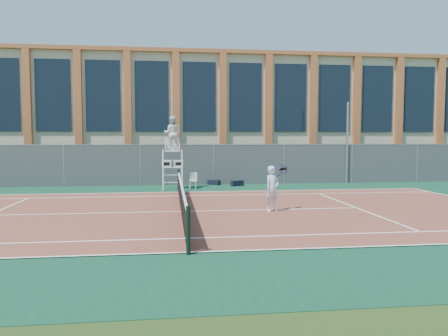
{
  "coord_description": "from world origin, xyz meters",
  "views": [
    {
      "loc": [
        -0.38,
        -15.17,
        2.61
      ],
      "look_at": [
        1.86,
        3.0,
        1.33
      ],
      "focal_mm": 35.0,
      "sensor_mm": 36.0,
      "label": 1
    }
  ],
  "objects": [
    {
      "name": "apron",
      "position": [
        0.0,
        1.0,
        0.01
      ],
      "size": [
        36.0,
        20.0,
        0.01
      ],
      "primitive_type": "cube",
      "color": "#0C3723",
      "rests_on": "ground"
    },
    {
      "name": "plastic_chair",
      "position": [
        0.77,
        7.08,
        0.48
      ],
      "size": [
        0.45,
        0.45,
        0.81
      ],
      "color": "silver",
      "rests_on": "apron"
    },
    {
      "name": "fence",
      "position": [
        0.0,
        8.8,
        1.1
      ],
      "size": [
        40.0,
        0.06,
        2.2
      ],
      "primitive_type": null,
      "color": "#595E60",
      "rests_on": "ground"
    },
    {
      "name": "steel_pole",
      "position": [
        9.65,
        8.7,
        2.31
      ],
      "size": [
        0.12,
        0.12,
        4.62
      ],
      "primitive_type": "cylinder",
      "color": "#9EA0A5",
      "rests_on": "ground"
    },
    {
      "name": "hedge",
      "position": [
        0.0,
        10.0,
        1.1
      ],
      "size": [
        40.0,
        1.4,
        2.2
      ],
      "primitive_type": "cube",
      "color": "black",
      "rests_on": "ground"
    },
    {
      "name": "building",
      "position": [
        0.0,
        17.95,
        4.15
      ],
      "size": [
        45.0,
        10.6,
        8.22
      ],
      "color": "beige",
      "rests_on": "ground"
    },
    {
      "name": "tennis_player",
      "position": [
        3.16,
        -0.32,
        0.83
      ],
      "size": [
        0.96,
        0.73,
        1.62
      ],
      "color": "silver",
      "rests_on": "tennis_court"
    },
    {
      "name": "umpire_chair",
      "position": [
        -0.28,
        7.05,
        2.72
      ],
      "size": [
        1.04,
        1.6,
        3.73
      ],
      "color": "white",
      "rests_on": "ground"
    },
    {
      "name": "ground",
      "position": [
        0.0,
        0.0,
        0.0
      ],
      "size": [
        120.0,
        120.0,
        0.0
      ],
      "primitive_type": "plane",
      "color": "#233814"
    },
    {
      "name": "sports_bag_near",
      "position": [
        3.17,
        7.88,
        0.16
      ],
      "size": [
        0.74,
        0.55,
        0.29
      ],
      "primitive_type": "cube",
      "rotation": [
        0.0,
        0.0,
        0.44
      ],
      "color": "black",
      "rests_on": "apron"
    },
    {
      "name": "tennis_court",
      "position": [
        0.0,
        0.0,
        0.02
      ],
      "size": [
        23.77,
        10.97,
        0.02
      ],
      "primitive_type": "cube",
      "color": "brown",
      "rests_on": "apron"
    },
    {
      "name": "sports_bag_far",
      "position": [
        1.99,
        8.6,
        0.14
      ],
      "size": [
        0.72,
        0.61,
        0.27
      ],
      "primitive_type": "cube",
      "rotation": [
        0.0,
        0.0,
        -0.59
      ],
      "color": "black",
      "rests_on": "apron"
    },
    {
      "name": "tennis_net",
      "position": [
        0.0,
        0.0,
        0.54
      ],
      "size": [
        0.1,
        11.3,
        1.1
      ],
      "color": "black",
      "rests_on": "ground"
    }
  ]
}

